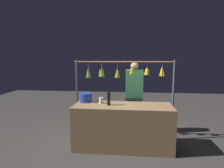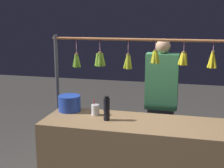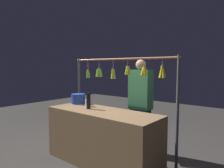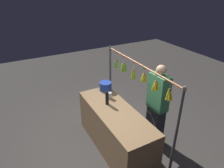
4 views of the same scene
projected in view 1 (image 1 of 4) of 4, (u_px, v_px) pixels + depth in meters
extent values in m
plane|color=#3D3A36|center=(123.00, 147.00, 3.70)|extent=(12.00, 12.00, 0.00)
cube|color=olive|center=(123.00, 126.00, 3.64)|extent=(1.88, 0.67, 0.85)
cylinder|color=#4C4C51|center=(173.00, 101.00, 3.92)|extent=(0.04, 0.04, 1.70)
cylinder|color=#4C4C51|center=(77.00, 99.00, 4.12)|extent=(0.04, 0.04, 1.70)
cylinder|color=#9E6038|center=(124.00, 62.00, 3.91)|extent=(2.11, 0.03, 0.03)
torus|color=black|center=(162.00, 63.00, 3.84)|extent=(0.04, 0.01, 0.04)
cylinder|color=pink|center=(162.00, 65.00, 3.84)|extent=(0.01, 0.01, 0.10)
sphere|color=brown|center=(162.00, 68.00, 3.85)|extent=(0.04, 0.04, 0.04)
cylinder|color=yellow|center=(161.00, 72.00, 3.86)|extent=(0.07, 0.04, 0.17)
cylinder|color=yellow|center=(162.00, 72.00, 3.84)|extent=(0.04, 0.06, 0.17)
cylinder|color=yellow|center=(163.00, 72.00, 3.85)|extent=(0.07, 0.06, 0.18)
cylinder|color=yellow|center=(163.00, 72.00, 3.87)|extent=(0.06, 0.06, 0.18)
cylinder|color=yellow|center=(162.00, 72.00, 3.88)|extent=(0.04, 0.06, 0.17)
torus|color=black|center=(147.00, 63.00, 3.87)|extent=(0.04, 0.01, 0.04)
cylinder|color=pink|center=(147.00, 66.00, 3.87)|extent=(0.01, 0.01, 0.12)
sphere|color=brown|center=(147.00, 69.00, 3.88)|extent=(0.05, 0.05, 0.05)
cylinder|color=gold|center=(146.00, 72.00, 3.90)|extent=(0.07, 0.04, 0.14)
cylinder|color=gold|center=(147.00, 72.00, 3.87)|extent=(0.05, 0.07, 0.14)
cylinder|color=gold|center=(148.00, 72.00, 3.87)|extent=(0.06, 0.05, 0.14)
cylinder|color=gold|center=(148.00, 72.00, 3.90)|extent=(0.05, 0.05, 0.14)
cylinder|color=gold|center=(147.00, 72.00, 3.92)|extent=(0.04, 0.06, 0.14)
torus|color=black|center=(132.00, 63.00, 3.90)|extent=(0.04, 0.01, 0.04)
cylinder|color=pink|center=(132.00, 65.00, 3.90)|extent=(0.01, 0.01, 0.11)
sphere|color=brown|center=(132.00, 68.00, 3.91)|extent=(0.04, 0.04, 0.04)
cylinder|color=gold|center=(131.00, 71.00, 3.93)|extent=(0.06, 0.04, 0.14)
cylinder|color=gold|center=(132.00, 71.00, 3.90)|extent=(0.05, 0.06, 0.14)
cylinder|color=gold|center=(133.00, 71.00, 3.90)|extent=(0.05, 0.05, 0.14)
cylinder|color=gold|center=(133.00, 71.00, 3.92)|extent=(0.06, 0.04, 0.14)
cylinder|color=gold|center=(133.00, 71.00, 3.94)|extent=(0.04, 0.05, 0.14)
cylinder|color=gold|center=(131.00, 71.00, 3.94)|extent=(0.05, 0.06, 0.14)
torus|color=black|center=(117.00, 63.00, 3.93)|extent=(0.04, 0.01, 0.04)
cylinder|color=pink|center=(117.00, 67.00, 3.94)|extent=(0.01, 0.01, 0.16)
sphere|color=brown|center=(117.00, 71.00, 3.95)|extent=(0.05, 0.05, 0.05)
cylinder|color=#A1B326|center=(116.00, 74.00, 3.96)|extent=(0.08, 0.04, 0.16)
cylinder|color=#A1B326|center=(117.00, 74.00, 3.94)|extent=(0.04, 0.06, 0.16)
cylinder|color=#A1B326|center=(118.00, 74.00, 3.96)|extent=(0.06, 0.04, 0.16)
cylinder|color=#A1B326|center=(118.00, 74.00, 3.98)|extent=(0.04, 0.08, 0.16)
torus|color=black|center=(102.00, 63.00, 3.96)|extent=(0.04, 0.01, 0.04)
cylinder|color=pink|center=(102.00, 66.00, 3.97)|extent=(0.01, 0.01, 0.15)
sphere|color=brown|center=(102.00, 70.00, 3.98)|extent=(0.05, 0.05, 0.05)
cylinder|color=#70A32C|center=(100.00, 73.00, 3.99)|extent=(0.06, 0.04, 0.15)
cylinder|color=#70A32C|center=(101.00, 73.00, 3.97)|extent=(0.05, 0.05, 0.15)
cylinder|color=#70A32C|center=(102.00, 73.00, 3.96)|extent=(0.04, 0.07, 0.15)
cylinder|color=#70A32C|center=(103.00, 73.00, 3.98)|extent=(0.06, 0.04, 0.15)
cylinder|color=#70A32C|center=(103.00, 73.00, 4.00)|extent=(0.07, 0.05, 0.15)
cylinder|color=#70A32C|center=(102.00, 73.00, 4.02)|extent=(0.04, 0.07, 0.15)
cylinder|color=#70A32C|center=(101.00, 73.00, 4.02)|extent=(0.07, 0.06, 0.15)
torus|color=black|center=(88.00, 63.00, 3.99)|extent=(0.04, 0.01, 0.04)
cylinder|color=pink|center=(88.00, 67.00, 4.00)|extent=(0.01, 0.01, 0.17)
sphere|color=brown|center=(88.00, 71.00, 4.01)|extent=(0.05, 0.05, 0.05)
cylinder|color=#6EA22C|center=(88.00, 74.00, 4.03)|extent=(0.07, 0.04, 0.15)
cylinder|color=#6EA22C|center=(88.00, 74.00, 4.01)|extent=(0.04, 0.05, 0.15)
cylinder|color=#6EA22C|center=(89.00, 74.00, 4.02)|extent=(0.07, 0.04, 0.15)
cylinder|color=#6EA22C|center=(88.00, 74.00, 4.04)|extent=(0.04, 0.07, 0.15)
cylinder|color=black|center=(109.00, 99.00, 3.57)|extent=(0.07, 0.07, 0.23)
cylinder|color=black|center=(109.00, 92.00, 3.55)|extent=(0.05, 0.05, 0.02)
cylinder|color=#2240A8|center=(86.00, 98.00, 3.84)|extent=(0.25, 0.25, 0.18)
cylinder|color=silver|center=(101.00, 100.00, 3.73)|extent=(0.09, 0.09, 0.12)
cylinder|color=red|center=(101.00, 99.00, 3.73)|extent=(0.01, 0.02, 0.18)
cube|color=#2D2D38|center=(134.00, 116.00, 4.37)|extent=(0.31, 0.21, 0.79)
cube|color=#3F8C59|center=(134.00, 85.00, 4.27)|extent=(0.39, 0.21, 0.69)
sphere|color=tan|center=(135.00, 66.00, 4.21)|extent=(0.18, 0.18, 0.18)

